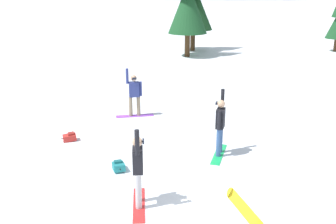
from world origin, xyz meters
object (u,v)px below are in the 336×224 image
object	(u,v)px
snowboarder_foreground	(138,169)
snowboarder_background	(134,94)
loose_snowboard_far_spare	(244,208)
backpack_teal	(119,166)
snowboarder_midground	(220,125)
backpack_red	(70,137)

from	to	relation	value
snowboarder_foreground	snowboarder_background	bearing A→B (deg)	104.11
loose_snowboard_far_spare	backpack_teal	size ratio (longest dim) A/B	3.05
snowboarder_background	backpack_teal	bearing A→B (deg)	-82.17
snowboarder_foreground	backpack_teal	bearing A→B (deg)	119.66
snowboarder_midground	snowboarder_background	distance (m)	4.80
snowboarder_midground	backpack_teal	world-z (taller)	snowboarder_midground
snowboarder_foreground	snowboarder_midground	xyz separation A→B (m)	(1.84, 3.28, 0.01)
snowboarder_midground	backpack_teal	bearing A→B (deg)	-151.25
snowboarder_background	loose_snowboard_far_spare	bearing A→B (deg)	-57.51
snowboarder_foreground	snowboarder_background	distance (m)	6.77
snowboarder_midground	backpack_teal	size ratio (longest dim) A/B	3.73
loose_snowboard_far_spare	backpack_red	world-z (taller)	backpack_red
snowboarder_midground	snowboarder_background	xyz separation A→B (m)	(-3.49, 3.29, -0.05)
snowboarder_background	backpack_red	world-z (taller)	snowboarder_background
snowboarder_foreground	loose_snowboard_far_spare	bearing A→B (deg)	0.63
snowboarder_background	backpack_red	size ratio (longest dim) A/B	3.60
snowboarder_foreground	snowboarder_background	size ratio (longest dim) A/B	1.04
snowboarder_foreground	snowboarder_midground	distance (m)	3.76
loose_snowboard_far_spare	backpack_teal	world-z (taller)	backpack_teal
backpack_teal	backpack_red	size ratio (longest dim) A/B	1.01
snowboarder_background	loose_snowboard_far_spare	world-z (taller)	snowboarder_background
snowboarder_background	snowboarder_foreground	bearing A→B (deg)	-75.89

